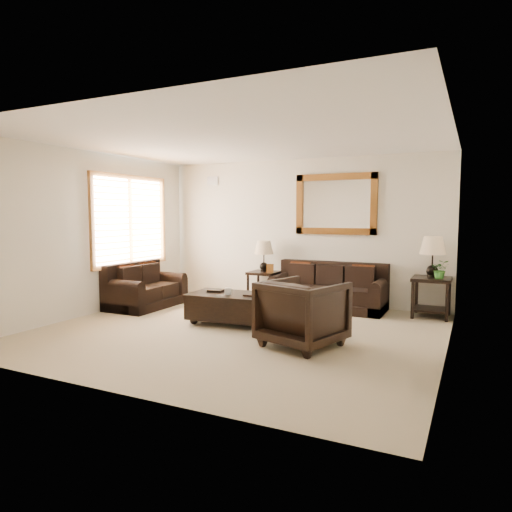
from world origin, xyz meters
The scene contains 11 objects.
room centered at (0.00, 0.00, 1.35)m, with size 5.51×5.01×2.71m.
window centered at (-2.70, 0.90, 1.55)m, with size 0.07×1.96×1.66m.
mirror centered at (0.70, 2.47, 1.85)m, with size 1.50×0.06×1.10m.
air_vent centered at (-1.90, 2.48, 2.35)m, with size 0.25×0.02×0.18m, color #999999.
sofa centered at (0.70, 2.11, 0.29)m, with size 1.98×0.86×0.81m.
loveseat centered at (-2.36, 0.81, 0.29)m, with size 0.84×1.42×0.80m.
end_table_left centered at (-0.60, 2.19, 0.76)m, with size 0.53×0.53×1.17m.
end_table_right centered at (2.40, 2.16, 0.86)m, with size 0.60×0.60×1.31m.
coffee_table centered at (-0.25, 0.36, 0.29)m, with size 1.42×0.84×0.58m.
armchair centered at (1.08, -0.28, 0.46)m, with size 0.90×0.85×0.93m, color black.
potted_plant centered at (2.53, 2.05, 0.77)m, with size 0.27×0.30×0.24m, color #275E20.
Camera 1 is at (3.02, -5.64, 1.66)m, focal length 32.00 mm.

